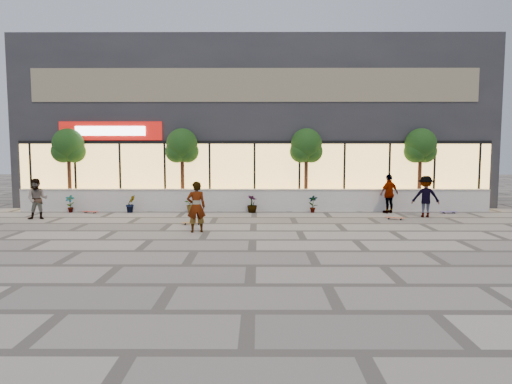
{
  "coord_description": "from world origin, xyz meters",
  "views": [
    {
      "loc": [
        0.17,
        -14.37,
        2.85
      ],
      "look_at": [
        0.1,
        2.64,
        1.3
      ],
      "focal_mm": 32.0,
      "sensor_mm": 36.0,
      "label": 1
    }
  ],
  "objects_px": {
    "tree_midwest": "(182,148)",
    "skater_left": "(37,199)",
    "tree_west": "(68,148)",
    "skater_center": "(196,207)",
    "skateboard_left": "(90,212)",
    "skateboard_center": "(192,223)",
    "skateboard_right_near": "(395,218)",
    "skater_right_far": "(426,197)",
    "tree_east": "(421,148)",
    "skateboard_right_far": "(449,212)",
    "skater_right_near": "(389,194)",
    "tree_mideast": "(306,148)"
  },
  "relations": [
    {
      "from": "tree_midwest",
      "to": "skater_center",
      "type": "bearing_deg",
      "value": -76.49
    },
    {
      "from": "tree_midwest",
      "to": "skateboard_center",
      "type": "xyz_separation_m",
      "value": [
        1.13,
        -4.72,
        -2.9
      ]
    },
    {
      "from": "skateboard_right_near",
      "to": "skater_center",
      "type": "bearing_deg",
      "value": -134.09
    },
    {
      "from": "tree_midwest",
      "to": "skater_center",
      "type": "height_order",
      "value": "tree_midwest"
    },
    {
      "from": "tree_west",
      "to": "skateboard_right_near",
      "type": "xyz_separation_m",
      "value": [
        14.83,
        -3.38,
        -2.91
      ]
    },
    {
      "from": "skater_center",
      "to": "skater_right_far",
      "type": "distance_m",
      "value": 10.04
    },
    {
      "from": "skater_left",
      "to": "tree_mideast",
      "type": "bearing_deg",
      "value": 6.6
    },
    {
      "from": "skater_right_far",
      "to": "skateboard_right_near",
      "type": "xyz_separation_m",
      "value": [
        -1.52,
        -0.75,
        -0.81
      ]
    },
    {
      "from": "tree_east",
      "to": "skateboard_right_far",
      "type": "height_order",
      "value": "tree_east"
    },
    {
      "from": "skateboard_center",
      "to": "tree_midwest",
      "type": "bearing_deg",
      "value": 97.9
    },
    {
      "from": "skater_center",
      "to": "skateboard_right_far",
      "type": "distance_m",
      "value": 11.88
    },
    {
      "from": "skater_center",
      "to": "skateboard_left",
      "type": "height_order",
      "value": "skater_center"
    },
    {
      "from": "skater_left",
      "to": "skater_right_near",
      "type": "distance_m",
      "value": 15.24
    },
    {
      "from": "skateboard_left",
      "to": "skateboard_right_near",
      "type": "relative_size",
      "value": 0.95
    },
    {
      "from": "tree_east",
      "to": "skater_left",
      "type": "height_order",
      "value": "tree_east"
    },
    {
      "from": "tree_midwest",
      "to": "skater_left",
      "type": "height_order",
      "value": "tree_midwest"
    },
    {
      "from": "tree_midwest",
      "to": "tree_mideast",
      "type": "bearing_deg",
      "value": 0.0
    },
    {
      "from": "tree_west",
      "to": "tree_east",
      "type": "bearing_deg",
      "value": 0.0
    },
    {
      "from": "skater_right_near",
      "to": "skateboard_right_far",
      "type": "distance_m",
      "value": 2.82
    },
    {
      "from": "tree_mideast",
      "to": "skater_right_far",
      "type": "bearing_deg",
      "value": -28.37
    },
    {
      "from": "tree_east",
      "to": "skater_right_near",
      "type": "height_order",
      "value": "tree_east"
    },
    {
      "from": "tree_midwest",
      "to": "skateboard_center",
      "type": "bearing_deg",
      "value": -76.57
    },
    {
      "from": "tree_west",
      "to": "skater_right_near",
      "type": "relative_size",
      "value": 2.2
    },
    {
      "from": "tree_midwest",
      "to": "tree_east",
      "type": "bearing_deg",
      "value": 0.0
    },
    {
      "from": "tree_west",
      "to": "skateboard_right_near",
      "type": "bearing_deg",
      "value": -12.82
    },
    {
      "from": "skateboard_right_near",
      "to": "tree_mideast",
      "type": "bearing_deg",
      "value": 159.95
    },
    {
      "from": "skateboard_right_near",
      "to": "skater_left",
      "type": "bearing_deg",
      "value": -154.64
    },
    {
      "from": "tree_mideast",
      "to": "skater_left",
      "type": "height_order",
      "value": "tree_mideast"
    },
    {
      "from": "skater_right_far",
      "to": "skateboard_right_far",
      "type": "distance_m",
      "value": 2.03
    },
    {
      "from": "skater_right_far",
      "to": "skateboard_left",
      "type": "xyz_separation_m",
      "value": [
        -14.84,
        1.12,
        -0.81
      ]
    },
    {
      "from": "tree_west",
      "to": "tree_mideast",
      "type": "distance_m",
      "value": 11.5
    },
    {
      "from": "tree_mideast",
      "to": "skater_right_far",
      "type": "relative_size",
      "value": 2.21
    },
    {
      "from": "tree_midwest",
      "to": "skater_right_near",
      "type": "bearing_deg",
      "value": -8.26
    },
    {
      "from": "skater_right_near",
      "to": "skateboard_left",
      "type": "relative_size",
      "value": 2.35
    },
    {
      "from": "skater_left",
      "to": "skateboard_center",
      "type": "bearing_deg",
      "value": -21.27
    },
    {
      "from": "tree_mideast",
      "to": "skateboard_center",
      "type": "distance_m",
      "value": 7.38
    },
    {
      "from": "tree_mideast",
      "to": "skateboard_left",
      "type": "height_order",
      "value": "tree_mideast"
    },
    {
      "from": "tree_mideast",
      "to": "skater_right_far",
      "type": "height_order",
      "value": "tree_mideast"
    },
    {
      "from": "tree_mideast",
      "to": "skater_right_near",
      "type": "xyz_separation_m",
      "value": [
        3.65,
        -1.4,
        -2.1
      ]
    },
    {
      "from": "tree_west",
      "to": "tree_midwest",
      "type": "height_order",
      "value": "same"
    },
    {
      "from": "skateboard_right_near",
      "to": "tree_midwest",
      "type": "bearing_deg",
      "value": -174.57
    },
    {
      "from": "tree_mideast",
      "to": "skater_center",
      "type": "relative_size",
      "value": 2.19
    },
    {
      "from": "skater_right_near",
      "to": "skater_right_far",
      "type": "height_order",
      "value": "skater_right_near"
    },
    {
      "from": "skater_center",
      "to": "skateboard_right_near",
      "type": "bearing_deg",
      "value": -173.65
    },
    {
      "from": "tree_mideast",
      "to": "tree_west",
      "type": "bearing_deg",
      "value": 180.0
    },
    {
      "from": "skater_right_far",
      "to": "skater_center",
      "type": "bearing_deg",
      "value": 32.58
    },
    {
      "from": "skater_center",
      "to": "skateboard_right_far",
      "type": "relative_size",
      "value": 2.28
    },
    {
      "from": "skateboard_center",
      "to": "skater_center",
      "type": "bearing_deg",
      "value": -81.79
    },
    {
      "from": "skateboard_right_near",
      "to": "skateboard_right_far",
      "type": "bearing_deg",
      "value": 57.2
    },
    {
      "from": "skater_right_far",
      "to": "skateboard_left",
      "type": "distance_m",
      "value": 14.91
    }
  ]
}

